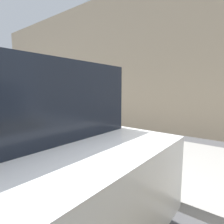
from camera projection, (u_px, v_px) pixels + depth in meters
The scene contains 4 objects.
ground_plane at pixel (77, 212), 2.27m from camera, with size 60.00×60.00×0.00m, color #515154.
sidewalk at pixel (150, 156), 4.00m from camera, with size 24.00×2.80×0.14m.
building_facade at pixel (187, 53), 5.81m from camera, with size 24.00×0.30×5.55m.
parking_meter at pixel (112, 112), 3.35m from camera, with size 0.17×0.15×1.51m.
Camera 1 is at (1.61, -1.40, 1.58)m, focal length 28.00 mm.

